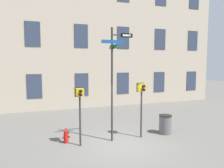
{
  "coord_description": "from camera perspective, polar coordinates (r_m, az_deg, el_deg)",
  "views": [
    {
      "loc": [
        -3.46,
        -8.36,
        3.52
      ],
      "look_at": [
        -0.21,
        0.64,
        2.58
      ],
      "focal_mm": 35.0,
      "sensor_mm": 36.0,
      "label": 1
    }
  ],
  "objects": [
    {
      "name": "ground_plane",
      "position": [
        9.71,
        2.57,
        -15.65
      ],
      "size": [
        60.0,
        60.0,
        0.0
      ],
      "primitive_type": "plane",
      "color": "#595651"
    },
    {
      "name": "fire_hydrant",
      "position": [
        10.05,
        -11.93,
        -13.26
      ],
      "size": [
        0.36,
        0.2,
        0.6
      ],
      "color": "red",
      "rests_on": "ground_plane"
    },
    {
      "name": "building_facade",
      "position": [
        17.53,
        -8.39,
        18.18
      ],
      "size": [
        24.0,
        0.64,
        14.7
      ],
      "color": "tan",
      "rests_on": "ground_plane"
    },
    {
      "name": "pedestrian_signal_right",
      "position": [
        10.24,
        7.73,
        -2.86
      ],
      "size": [
        0.38,
        0.4,
        2.58
      ],
      "color": "#2D2D33",
      "rests_on": "ground_plane"
    },
    {
      "name": "trash_bin",
      "position": [
        11.32,
        13.73,
        -10.19
      ],
      "size": [
        0.64,
        0.64,
        0.93
      ],
      "color": "#59595B",
      "rests_on": "ground_plane"
    },
    {
      "name": "street_sign_pole",
      "position": [
        9.61,
        0.43,
        2.36
      ],
      "size": [
        1.47,
        0.93,
        5.04
      ],
      "color": "#2D2D33",
      "rests_on": "ground_plane"
    },
    {
      "name": "pedestrian_signal_left",
      "position": [
        9.2,
        -8.39,
        -4.35
      ],
      "size": [
        0.38,
        0.4,
        2.48
      ],
      "color": "#2D2D33",
      "rests_on": "ground_plane"
    }
  ]
}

